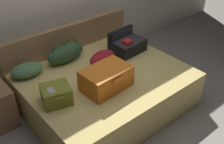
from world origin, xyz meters
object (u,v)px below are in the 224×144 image
object	(u,v)px
hard_case_small	(56,94)
bed	(106,90)
hard_case_medium	(127,44)
pillow_near_headboard	(27,70)
pillow_center_head	(103,59)
duffel_bag	(66,53)
hard_case_large	(106,78)

from	to	relation	value
hard_case_small	bed	bearing A→B (deg)	21.39
hard_case_medium	hard_case_small	xyz separation A→B (m)	(-1.36, -0.35, -0.00)
bed	hard_case_small	xyz separation A→B (m)	(-0.74, -0.07, 0.35)
bed	pillow_near_headboard	world-z (taller)	pillow_near_headboard
pillow_near_headboard	pillow_center_head	size ratio (longest dim) A/B	1.00
hard_case_small	pillow_near_headboard	bearing A→B (deg)	108.01
bed	hard_case_small	distance (m)	0.82
bed	hard_case_medium	bearing A→B (deg)	24.38
bed	hard_case_medium	world-z (taller)	hard_case_medium
hard_case_small	duffel_bag	size ratio (longest dim) A/B	0.65
duffel_bag	pillow_center_head	size ratio (longest dim) A/B	1.42
pillow_center_head	hard_case_large	bearing A→B (deg)	-123.55
hard_case_large	hard_case_medium	xyz separation A→B (m)	(0.78, 0.49, -0.03)
pillow_near_headboard	pillow_center_head	distance (m)	0.96
hard_case_medium	hard_case_small	bearing A→B (deg)	-169.29
hard_case_medium	duffel_bag	size ratio (longest dim) A/B	0.85
hard_case_large	hard_case_small	distance (m)	0.59
hard_case_medium	bed	bearing A→B (deg)	-159.37
bed	pillow_center_head	size ratio (longest dim) A/B	4.99
pillow_center_head	pillow_near_headboard	bearing A→B (deg)	155.43
hard_case_medium	pillow_center_head	size ratio (longest dim) A/B	1.21
hard_case_small	hard_case_large	bearing A→B (deg)	2.04
bed	pillow_near_headboard	xyz separation A→B (m)	(-0.77, 0.60, 0.33)
hard_case_medium	hard_case_small	size ratio (longest dim) A/B	1.32
pillow_center_head	bed	bearing A→B (deg)	-118.56
bed	hard_case_medium	xyz separation A→B (m)	(0.62, 0.28, 0.35)
duffel_bag	pillow_center_head	world-z (taller)	duffel_bag
bed	pillow_center_head	distance (m)	0.41
hard_case_small	pillow_near_headboard	xyz separation A→B (m)	(-0.02, 0.67, -0.02)
pillow_near_headboard	pillow_center_head	world-z (taller)	pillow_center_head
bed	pillow_near_headboard	size ratio (longest dim) A/B	4.97
hard_case_medium	duffel_bag	distance (m)	0.88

